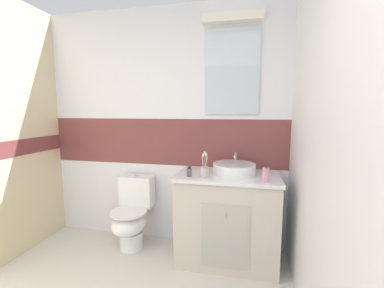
% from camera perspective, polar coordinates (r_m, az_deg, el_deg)
% --- Properties ---
extents(wall_back_tiled, '(3.20, 0.20, 2.50)m').
position_cam_1_polar(wall_back_tiled, '(2.74, -6.06, 3.95)').
color(wall_back_tiled, white).
rests_on(wall_back_tiled, ground_plane).
extents(wall_right_plain, '(0.10, 3.48, 2.50)m').
position_cam_1_polar(wall_right_plain, '(1.45, 31.40, -0.89)').
color(wall_right_plain, white).
rests_on(wall_right_plain, ground_plane).
extents(vanity_cabinet, '(0.94, 0.56, 0.85)m').
position_cam_1_polar(vanity_cabinet, '(2.50, 8.04, -16.29)').
color(vanity_cabinet, beige).
rests_on(vanity_cabinet, ground_plane).
extents(sink_basin, '(0.40, 0.44, 0.16)m').
position_cam_1_polar(sink_basin, '(2.39, 9.60, -5.44)').
color(sink_basin, white).
rests_on(sink_basin, vanity_cabinet).
extents(toilet, '(0.37, 0.50, 0.75)m').
position_cam_1_polar(toilet, '(2.79, -13.56, -15.49)').
color(toilet, white).
rests_on(toilet, ground_plane).
extents(toothbrush_cup, '(0.07, 0.07, 0.23)m').
position_cam_1_polar(toothbrush_cup, '(2.21, 2.83, -6.15)').
color(toothbrush_cup, '#B2ADA3').
rests_on(toothbrush_cup, vanity_cabinet).
extents(soap_dispenser, '(0.06, 0.06, 0.16)m').
position_cam_1_polar(soap_dispenser, '(2.17, 16.52, -6.74)').
color(soap_dispenser, pink).
rests_on(soap_dispenser, vanity_cabinet).
extents(perfume_flask_small, '(0.04, 0.03, 0.09)m').
position_cam_1_polar(perfume_flask_small, '(2.24, -0.61, -6.38)').
color(perfume_flask_small, '#4C4C51').
rests_on(perfume_flask_small, vanity_cabinet).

